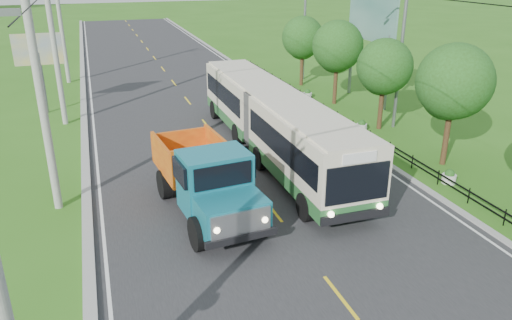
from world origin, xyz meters
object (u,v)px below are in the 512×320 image
planter_near (449,177)px  planter_far (307,94)px  pole_far (61,20)px  pole_near (40,86)px  tree_fourth (384,69)px  streetlight_far (303,20)px  dump_truck (206,175)px  tree_third (453,85)px  pole_mid (54,41)px  tree_back (303,39)px  streetlight_mid (399,46)px  planter_mid (362,126)px  billboard_left (38,54)px  billboard_right (371,25)px  bus (273,118)px  tree_fifth (337,49)px

planter_near → planter_far: same height
planter_near → pole_far: bearing=122.0°
pole_near → tree_fourth: (18.12, 5.14, -1.51)m
streetlight_far → dump_truck: streetlight_far is taller
tree_third → planter_near: size_ratio=8.96×
pole_far → dump_truck: bearing=-77.8°
tree_third → pole_mid: bearing=144.6°
pole_near → tree_back: size_ratio=1.82×
streetlight_mid → dump_truck: streetlight_mid is taller
tree_back → planter_mid: size_ratio=8.21×
billboard_left → dump_truck: (6.93, -17.43, -2.19)m
tree_third → streetlight_mid: (0.79, 5.86, 0.92)m
tree_fourth → pole_mid: bearing=159.3°
billboard_left → billboard_right: bearing=-10.4°
planter_mid → pole_near: bearing=-163.5°
tree_back → streetlight_far: (0.79, 1.86, 1.25)m
streetlight_mid → bus: size_ratio=0.52×
streetlight_mid → dump_truck: bearing=-150.6°
tree_back → billboard_right: (2.44, -6.14, 1.69)m
tree_third → planter_mid: 7.04m
tree_third → billboard_right: 12.18m
bus → tree_fourth: bearing=16.2°
planter_mid → billboard_left: size_ratio=0.13×
streetlight_mid → planter_far: bearing=104.3°
pole_mid → dump_truck: (5.70, -14.43, -3.42)m
planter_far → dump_truck: size_ratio=0.09×
pole_near → tree_fourth: 18.89m
tree_fourth → streetlight_mid: (0.79, -0.14, 1.32)m
billboard_left → pole_near: bearing=-85.3°
streetlight_mid → planter_far: size_ratio=13.54×
tree_third → bus: (-7.71, 3.71, -1.98)m
tree_third → tree_back: 18.00m
tree_third → bus: 8.78m
pole_mid → pole_far: same height
planter_mid → dump_truck: 13.48m
pole_far → bus: pole_far is taller
tree_fifth → tree_back: tree_fifth is taller
pole_far → billboard_right: size_ratio=1.37×
pole_mid → planter_far: size_ratio=14.93×
pole_far → streetlight_far: bearing=-14.8°
planter_near → billboard_left: (-18.10, 18.00, 3.58)m
pole_far → billboard_right: (20.56, -13.00, 0.25)m
billboard_left → billboard_right: 22.21m
pole_far → streetlight_mid: size_ratio=1.10×
planter_near → bus: (-6.45, 5.85, 1.72)m
tree_fourth → planter_far: size_ratio=8.06×
pole_mid → streetlight_far: (18.90, 7.00, -0.19)m
billboard_right → bus: size_ratio=0.42×
streetlight_mid → streetlight_far: 14.00m
tree_fifth → planter_mid: (-1.26, -6.14, -3.57)m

